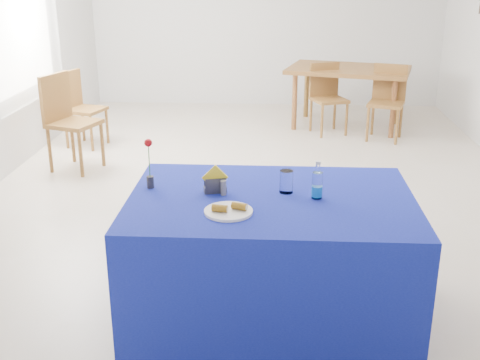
# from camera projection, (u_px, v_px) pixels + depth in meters

# --- Properties ---
(floor) EXTENTS (7.00, 7.00, 0.00)m
(floor) POSITION_uv_depth(u_px,v_px,m) (259.00, 186.00, 5.68)
(floor) COLOR beige
(floor) RESTS_ON ground
(window_pane) EXTENTS (0.04, 1.50, 1.60)m
(window_pane) POSITION_uv_depth(u_px,v_px,m) (17.00, 9.00, 6.03)
(window_pane) COLOR white
(window_pane) RESTS_ON room_shell
(curtain) EXTENTS (0.04, 1.75, 1.85)m
(curtain) POSITION_uv_depth(u_px,v_px,m) (24.00, 9.00, 6.02)
(curtain) COLOR white
(curtain) RESTS_ON room_shell
(plate) EXTENTS (0.26, 0.26, 0.01)m
(plate) POSITION_uv_depth(u_px,v_px,m) (228.00, 211.00, 3.15)
(plate) COLOR white
(plate) RESTS_ON blue_table
(drinking_glass) EXTENTS (0.08, 0.08, 0.13)m
(drinking_glass) POSITION_uv_depth(u_px,v_px,m) (286.00, 182.00, 3.41)
(drinking_glass) COLOR white
(drinking_glass) RESTS_ON blue_table
(salt_shaker) EXTENTS (0.03, 0.03, 0.08)m
(salt_shaker) POSITION_uv_depth(u_px,v_px,m) (217.00, 183.00, 3.45)
(salt_shaker) COLOR slate
(salt_shaker) RESTS_ON blue_table
(pepper_shaker) EXTENTS (0.03, 0.03, 0.08)m
(pepper_shaker) POSITION_uv_depth(u_px,v_px,m) (223.00, 188.00, 3.38)
(pepper_shaker) COLOR slate
(pepper_shaker) RESTS_ON blue_table
(blue_table) EXTENTS (1.60, 1.10, 0.76)m
(blue_table) POSITION_uv_depth(u_px,v_px,m) (270.00, 258.00, 3.49)
(blue_table) COLOR #0F1A90
(blue_table) RESTS_ON floor
(water_bottle) EXTENTS (0.06, 0.06, 0.21)m
(water_bottle) POSITION_uv_depth(u_px,v_px,m) (317.00, 186.00, 3.32)
(water_bottle) COLOR white
(water_bottle) RESTS_ON blue_table
(napkin_holder) EXTENTS (0.15, 0.08, 0.16)m
(napkin_holder) POSITION_uv_depth(u_px,v_px,m) (215.00, 184.00, 3.41)
(napkin_holder) COLOR #36353A
(napkin_holder) RESTS_ON blue_table
(rose_vase) EXTENTS (0.05, 0.05, 0.30)m
(rose_vase) POSITION_uv_depth(u_px,v_px,m) (149.00, 165.00, 3.45)
(rose_vase) COLOR #28272D
(rose_vase) RESTS_ON blue_table
(oak_table) EXTENTS (1.66, 1.29, 0.76)m
(oak_table) POSITION_uv_depth(u_px,v_px,m) (349.00, 74.00, 7.51)
(oak_table) COLOR brown
(oak_table) RESTS_ON floor
(chair_bg_left) EXTENTS (0.49, 0.49, 0.85)m
(chair_bg_left) POSITION_uv_depth(u_px,v_px,m) (327.00, 93.00, 7.33)
(chair_bg_left) COLOR #97632C
(chair_bg_left) RESTS_ON floor
(chair_bg_right) EXTENTS (0.49, 0.49, 0.87)m
(chair_bg_right) POSITION_uv_depth(u_px,v_px,m) (387.00, 96.00, 7.07)
(chair_bg_right) COLOR #97632C
(chair_bg_right) RESTS_ON floor
(chair_win_a) EXTENTS (0.55, 0.55, 0.96)m
(chair_win_a) POSITION_uv_depth(u_px,v_px,m) (66.00, 115.00, 6.00)
(chair_win_a) COLOR #97632C
(chair_win_a) RESTS_ON floor
(chair_win_b) EXTENTS (0.47, 0.47, 0.85)m
(chair_win_b) POSITION_uv_depth(u_px,v_px,m) (79.00, 103.00, 6.79)
(chair_win_b) COLOR #97632C
(chair_win_b) RESTS_ON floor
(banana_pieces) EXTENTS (0.19, 0.09, 0.04)m
(banana_pieces) POSITION_uv_depth(u_px,v_px,m) (230.00, 207.00, 3.13)
(banana_pieces) COLOR gold
(banana_pieces) RESTS_ON plate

